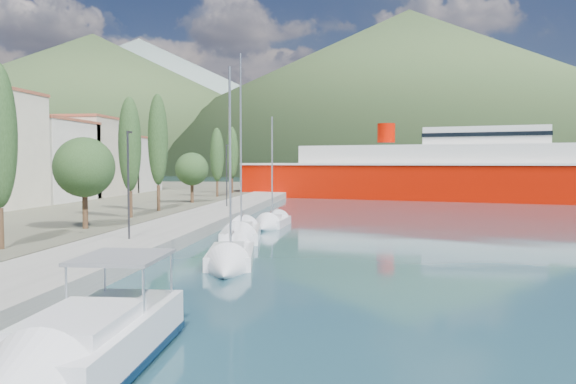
# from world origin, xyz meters

# --- Properties ---
(ground) EXTENTS (1400.00, 1400.00, 0.00)m
(ground) POSITION_xyz_m (0.00, 120.00, 0.00)
(ground) COLOR #20434E
(quay) EXTENTS (5.00, 88.00, 0.80)m
(quay) POSITION_xyz_m (-9.00, 26.00, 0.40)
(quay) COLOR gray
(quay) RESTS_ON ground
(hills_far) EXTENTS (1480.00, 900.00, 180.00)m
(hills_far) POSITION_xyz_m (138.59, 618.73, 77.39)
(hills_far) COLOR gray
(hills_far) RESTS_ON ground
(hills_near) EXTENTS (1010.00, 520.00, 115.00)m
(hills_near) POSITION_xyz_m (98.04, 372.50, 49.18)
(hills_near) COLOR #384E2A
(hills_near) RESTS_ON ground
(town_buildings) EXTENTS (9.20, 69.20, 11.30)m
(town_buildings) POSITION_xyz_m (-32.00, 36.91, 5.57)
(town_buildings) COLOR beige
(town_buildings) RESTS_ON land_strip
(tree_row) EXTENTS (3.99, 61.84, 10.61)m
(tree_row) POSITION_xyz_m (-14.23, 30.82, 5.68)
(tree_row) COLOR #47301E
(tree_row) RESTS_ON land_strip
(lamp_posts) EXTENTS (0.15, 47.83, 6.06)m
(lamp_posts) POSITION_xyz_m (-9.00, 14.09, 4.08)
(lamp_posts) COLOR #2D2D33
(lamp_posts) RESTS_ON quay
(motor_cruiser) EXTENTS (2.83, 8.96, 3.28)m
(motor_cruiser) POSITION_xyz_m (-2.58, -4.71, 0.54)
(motor_cruiser) COLOR black
(motor_cruiser) RESTS_ON ground
(sailboat_near) EXTENTS (3.34, 7.70, 10.70)m
(sailboat_near) POSITION_xyz_m (-2.36, 9.95, 0.29)
(sailboat_near) COLOR silver
(sailboat_near) RESTS_ON ground
(sailboat_mid) EXTENTS (3.67, 9.36, 13.12)m
(sailboat_mid) POSITION_xyz_m (-3.62, 18.38, 0.32)
(sailboat_mid) COLOR silver
(sailboat_mid) RESTS_ON ground
(sailboat_far) EXTENTS (2.51, 6.61, 9.54)m
(sailboat_far) POSITION_xyz_m (-3.10, 26.81, 0.28)
(sailboat_far) COLOR silver
(sailboat_far) RESTS_ON ground
(ferry) EXTENTS (58.07, 26.63, 11.30)m
(ferry) POSITION_xyz_m (15.61, 64.29, 3.44)
(ferry) COLOR #B80F00
(ferry) RESTS_ON ground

